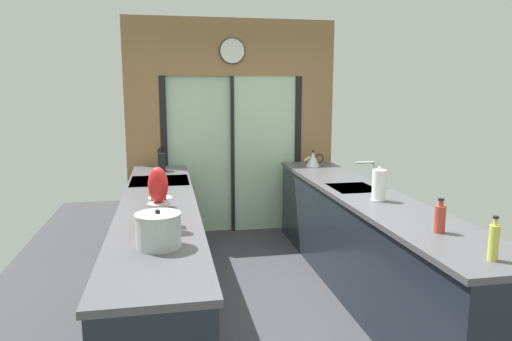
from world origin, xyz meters
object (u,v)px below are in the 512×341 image
Objects in this scene: mixing_bowl at (160,202)px; stock_pot at (158,230)px; soap_bottle_near at (494,242)px; paper_towel_roll at (379,185)px; kettle at (313,159)px; stand_mixer at (159,205)px; oven_range at (161,224)px; soap_bottle_far at (440,218)px; knife_block at (162,161)px.

mixing_bowl is 0.67× the size of stock_pot.
soap_bottle_near reaches higher than stock_pot.
stock_pot is 0.93× the size of paper_towel_roll.
mixing_bowl is 1.78m from paper_towel_roll.
paper_towel_roll reaches higher than kettle.
stand_mixer is 1.45× the size of paper_towel_roll.
paper_towel_roll is at bearing -34.55° from oven_range.
soap_bottle_far reaches higher than oven_range.
mixing_bowl is 0.94m from stock_pot.
knife_block is at bearing 89.99° from mixing_bowl.
knife_block is at bearing 118.93° from soap_bottle_near.
paper_towel_roll is at bearing 25.35° from stock_pot.
oven_range is 3.42× the size of stock_pot.
stand_mixer is 1.85× the size of soap_bottle_far.
stand_mixer is (0.00, -0.57, 0.12)m from mixing_bowl.
stock_pot is 1.78m from soap_bottle_far.
oven_range is at bearing -162.97° from kettle.
kettle is 1.00× the size of soap_bottle_near.
soap_bottle_near is (1.78, -1.50, 0.06)m from mixing_bowl.
soap_bottle_near is 0.51m from soap_bottle_far.
stand_mixer is 1.69× the size of soap_bottle_near.
mixing_bowl is 0.73× the size of soap_bottle_near.
mixing_bowl is 0.79× the size of soap_bottle_far.
kettle is 1.09× the size of soap_bottle_far.
soap_bottle_near is at bearing -90.00° from soap_bottle_far.
soap_bottle_near is (1.78, -0.93, -0.06)m from stand_mixer.
kettle is 3.19m from soap_bottle_near.
knife_block is (0.02, 0.58, 0.57)m from oven_range.
kettle is at bearing 89.96° from soap_bottle_near.
stand_mixer is at bearing -90.00° from mixing_bowl.
soap_bottle_near is 1.41m from paper_towel_roll.
stock_pot is (-0.00, -2.66, -0.01)m from knife_block.
oven_range is 0.81m from knife_block.
kettle is at bearing 55.91° from stock_pot.
oven_range is 2.85m from soap_bottle_far.
stock_pot is 1.87m from soap_bottle_near.
soap_bottle_near is at bearing -90.04° from kettle.
mixing_bowl is 0.62× the size of paper_towel_roll.
oven_range is 1.82m from stand_mixer.
oven_range is 2.19× the size of stand_mixer.
soap_bottle_far reaches higher than mixing_bowl.
soap_bottle_near is 1.09× the size of soap_bottle_far.
paper_towel_roll is (1.78, 0.47, -0.03)m from stand_mixer.
kettle is 0.85× the size of paper_towel_roll.
soap_bottle_far is at bearing 90.00° from soap_bottle_near.
stand_mixer reaches higher than soap_bottle_near.
mixing_bowl reaches higher than oven_range.
stock_pot is 1.09× the size of kettle.
mixing_bowl is at bearing -89.08° from oven_range.
kettle is (1.78, 2.26, -0.07)m from stand_mixer.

